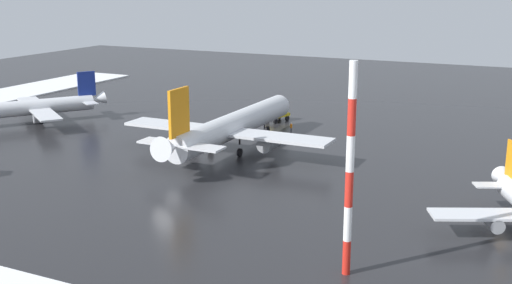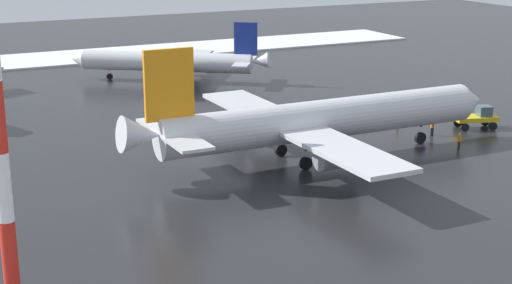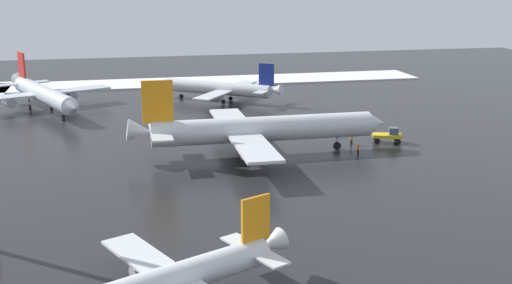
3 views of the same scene
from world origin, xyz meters
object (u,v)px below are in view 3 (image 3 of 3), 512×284
object	(u,v)px
pushback_tug	(389,135)
ground_crew_by_nose_gear	(337,131)
airplane_parked_portside	(43,94)
ground_crew_near_tug	(358,148)
airplane_far_rear	(257,129)
ground_crew_mid_apron	(351,139)
airplane_foreground_jet	(219,88)
airplane_distant_tail	(158,284)

from	to	relation	value
pushback_tug	ground_crew_by_nose_gear	bearing A→B (deg)	159.95
airplane_parked_portside	ground_crew_near_tug	bearing A→B (deg)	25.22
airplane_far_rear	airplane_parked_portside	xyz separation A→B (m)	(-39.58, -34.18, -0.48)
ground_crew_near_tug	airplane_far_rear	bearing A→B (deg)	50.51
ground_crew_mid_apron	ground_crew_by_nose_gear	world-z (taller)	same
ground_crew_mid_apron	airplane_foreground_jet	bearing A→B (deg)	-149.74
airplane_distant_tail	airplane_parked_portside	xyz separation A→B (m)	(-82.94, -16.77, 0.81)
airplane_foreground_jet	ground_crew_near_tug	size ratio (longest dim) A/B	14.52
ground_crew_by_nose_gear	ground_crew_near_tug	bearing A→B (deg)	-81.07
ground_crew_by_nose_gear	airplane_distant_tail	bearing A→B (deg)	-110.98
airplane_foreground_jet	pushback_tug	bearing A→B (deg)	153.43
pushback_tug	ground_crew_near_tug	xyz separation A→B (m)	(5.58, -7.30, -0.31)
airplane_far_rear	ground_crew_by_nose_gear	xyz separation A→B (m)	(-7.42, 15.07, -2.87)
ground_crew_near_tug	ground_crew_mid_apron	bearing A→B (deg)	-36.58
airplane_far_rear	ground_crew_by_nose_gear	distance (m)	17.04
airplane_far_rear	ground_crew_mid_apron	size ratio (longest dim) A/B	22.81
pushback_tug	airplane_foreground_jet	bearing A→B (deg)	135.58
airplane_foreground_jet	pushback_tug	world-z (taller)	airplane_foreground_jet
ground_crew_near_tug	ground_crew_by_nose_gear	xyz separation A→B (m)	(-10.82, 0.51, 0.00)
airplane_far_rear	ground_crew_by_nose_gear	bearing A→B (deg)	26.17
airplane_distant_tail	ground_crew_by_nose_gear	world-z (taller)	airplane_distant_tail
airplane_foreground_jet	ground_crew_by_nose_gear	world-z (taller)	airplane_foreground_jet
airplane_parked_portside	airplane_foreground_jet	bearing A→B (deg)	69.66
pushback_tug	ground_crew_by_nose_gear	size ratio (longest dim) A/B	2.95
airplane_distant_tail	airplane_foreground_jet	xyz separation A→B (m)	(-84.81, 18.40, 0.28)
airplane_distant_tail	pushback_tug	size ratio (longest dim) A/B	4.83
ground_crew_mid_apron	ground_crew_near_tug	xyz separation A→B (m)	(5.40, -0.97, 0.00)
airplane_distant_tail	ground_crew_near_tug	bearing A→B (deg)	-153.59
airplane_far_rear	airplane_foreground_jet	world-z (taller)	airplane_far_rear
airplane_far_rear	ground_crew_mid_apron	bearing A→B (deg)	7.30
airplane_parked_portside	ground_crew_near_tug	xyz separation A→B (m)	(42.97, 48.74, -2.39)
ground_crew_near_tug	ground_crew_by_nose_gear	size ratio (longest dim) A/B	1.00
ground_crew_mid_apron	ground_crew_near_tug	bearing A→B (deg)	-0.22
airplane_far_rear	airplane_parked_portside	bearing A→B (deg)	130.78
airplane_foreground_jet	ground_crew_by_nose_gear	size ratio (longest dim) A/B	14.52
airplane_parked_portside	pushback_tug	bearing A→B (deg)	32.91
pushback_tug	ground_crew_near_tug	bearing A→B (deg)	-125.03
airplane_parked_portside	ground_crew_by_nose_gear	distance (m)	58.87
ground_crew_mid_apron	ground_crew_near_tug	size ratio (longest dim) A/B	1.00
ground_crew_mid_apron	ground_crew_near_tug	distance (m)	5.49
airplane_parked_portside	ground_crew_mid_apron	xyz separation A→B (m)	(37.58, 49.72, -2.39)
airplane_foreground_jet	pushback_tug	size ratio (longest dim) A/B	4.92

